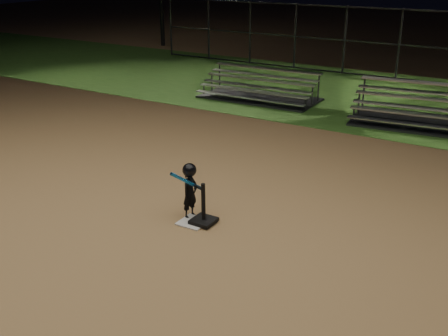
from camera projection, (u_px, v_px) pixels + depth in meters
ground at (193, 223)px, 8.96m from camera, size 80.00×80.00×0.00m
grass_strip at (370, 97)px, 16.92m from camera, size 60.00×8.00×0.01m
home_plate at (193, 222)px, 8.96m from camera, size 0.45×0.45×0.02m
batting_tee at (204, 216)px, 8.88m from camera, size 0.38×0.38×0.70m
child_batter at (190, 189)px, 8.97m from camera, size 0.40×0.58×0.98m
bleacher_left at (259, 93)px, 16.62m from camera, size 3.65×1.83×0.89m
bleacher_right at (434, 119)px, 13.96m from camera, size 4.34×2.44×1.02m
backstop_fence at (399, 45)px, 18.84m from camera, size 20.08×0.08×2.50m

